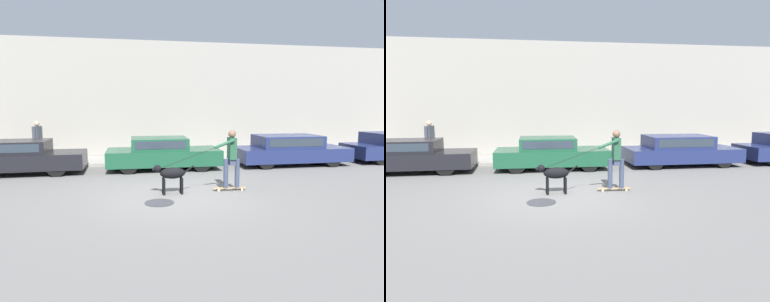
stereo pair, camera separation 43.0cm
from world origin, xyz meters
The scene contains 10 objects.
ground_plane centered at (0.00, 0.00, 0.00)m, with size 36.00×36.00×0.00m, color slate.
back_wall centered at (0.00, 7.34, 2.61)m, with size 32.00×0.30×5.23m.
sidewalk_curb centered at (0.00, 6.04, 0.05)m, with size 30.00×2.26×0.11m.
parked_car_0 centered at (-5.03, 3.96, 0.58)m, with size 4.47×1.69×1.16m.
parked_car_1 centered at (0.02, 3.96, 0.58)m, with size 4.16×1.82×1.18m.
parked_car_2 centered at (5.08, 3.96, 0.59)m, with size 4.38×1.83×1.18m.
dog centered at (-0.15, 0.28, 0.54)m, with size 1.13×0.31×0.80m.
skateboarder centered at (1.53, 0.34, 0.97)m, with size 2.47×0.54×1.69m.
pedestrian_with_bag centered at (-4.85, 6.29, 1.00)m, with size 0.31×0.74×1.62m.
manhole_cover centered at (-0.54, -0.51, 0.01)m, with size 0.71×0.71×0.01m.
Camera 2 is at (-0.85, -8.63, 2.34)m, focal length 32.00 mm.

